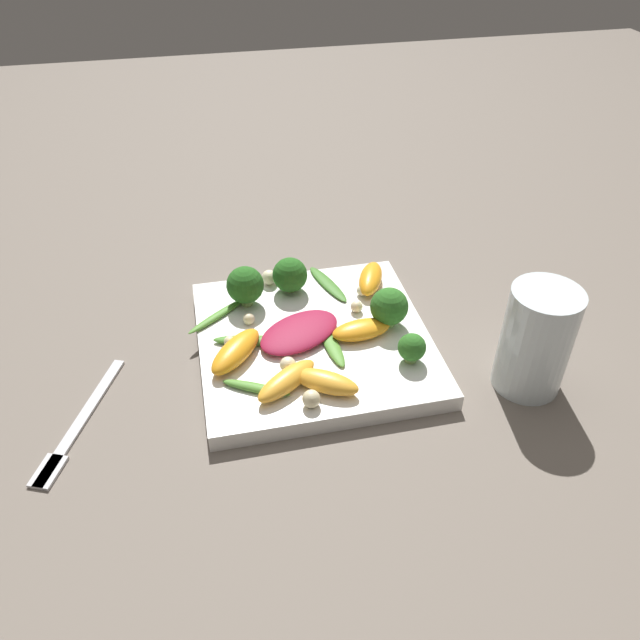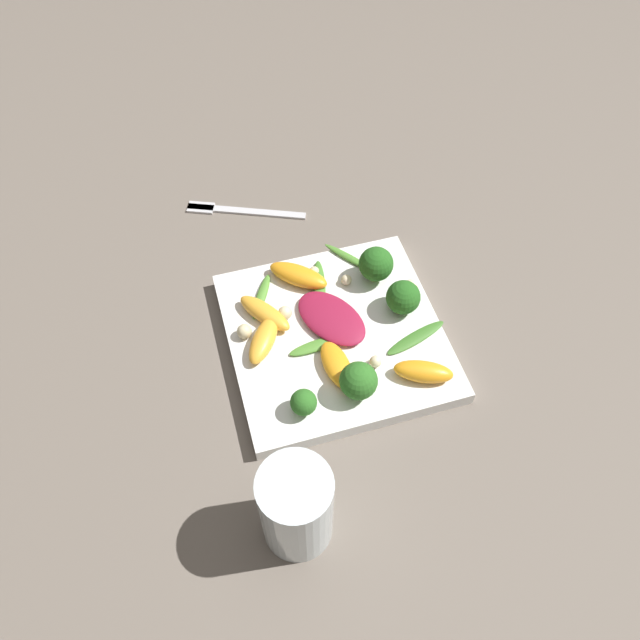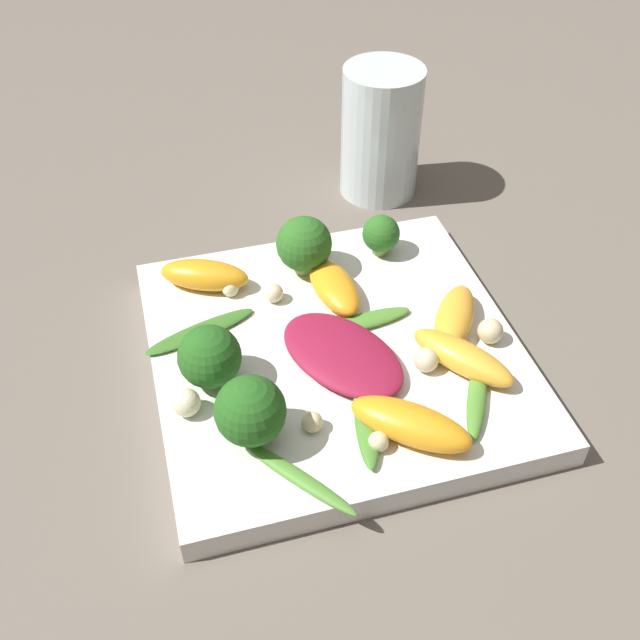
# 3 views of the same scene
# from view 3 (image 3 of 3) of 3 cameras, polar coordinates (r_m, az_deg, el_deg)

# --- Properties ---
(ground_plane) EXTENTS (2.40, 2.40, 0.00)m
(ground_plane) POSITION_cam_3_polar(r_m,az_deg,el_deg) (0.54, 1.16, -3.39)
(ground_plane) COLOR #6B6056
(plate) EXTENTS (0.25, 0.25, 0.02)m
(plate) POSITION_cam_3_polar(r_m,az_deg,el_deg) (0.53, 1.17, -2.66)
(plate) COLOR white
(plate) RESTS_ON ground_plane
(drinking_glass) EXTENTS (0.07, 0.07, 0.12)m
(drinking_glass) POSITION_cam_3_polar(r_m,az_deg,el_deg) (0.68, 4.65, 14.05)
(drinking_glass) COLOR silver
(drinking_glass) RESTS_ON ground_plane
(radicchio_leaf_0) EXTENTS (0.11, 0.10, 0.01)m
(radicchio_leaf_0) POSITION_cam_3_polar(r_m,az_deg,el_deg) (0.51, 1.96, -2.56)
(radicchio_leaf_0) COLOR maroon
(radicchio_leaf_0) RESTS_ON plate
(orange_segment_0) EXTENTS (0.08, 0.06, 0.02)m
(orange_segment_0) POSITION_cam_3_polar(r_m,az_deg,el_deg) (0.51, 10.81, -2.81)
(orange_segment_0) COLOR #FCAD33
(orange_segment_0) RESTS_ON plate
(orange_segment_1) EXTENTS (0.07, 0.04, 0.02)m
(orange_segment_1) POSITION_cam_3_polar(r_m,az_deg,el_deg) (0.56, 1.08, 2.59)
(orange_segment_1) COLOR orange
(orange_segment_1) RESTS_ON plate
(orange_segment_2) EXTENTS (0.07, 0.08, 0.02)m
(orange_segment_2) POSITION_cam_3_polar(r_m,az_deg,el_deg) (0.47, 6.91, -7.86)
(orange_segment_2) COLOR orange
(orange_segment_2) RESTS_ON plate
(orange_segment_3) EXTENTS (0.05, 0.07, 0.02)m
(orange_segment_3) POSITION_cam_3_polar(r_m,az_deg,el_deg) (0.57, -8.80, 3.40)
(orange_segment_3) COLOR orange
(orange_segment_3) RESTS_ON plate
(orange_segment_4) EXTENTS (0.07, 0.06, 0.02)m
(orange_segment_4) POSITION_cam_3_polar(r_m,az_deg,el_deg) (0.54, 10.22, 0.18)
(orange_segment_4) COLOR #FCAD33
(orange_segment_4) RESTS_ON plate
(broccoli_floret_0) EXTENTS (0.04, 0.04, 0.04)m
(broccoli_floret_0) POSITION_cam_3_polar(r_m,az_deg,el_deg) (0.49, -8.42, -2.80)
(broccoli_floret_0) COLOR #84AD5B
(broccoli_floret_0) RESTS_ON plate
(broccoli_floret_1) EXTENTS (0.04, 0.04, 0.05)m
(broccoli_floret_1) POSITION_cam_3_polar(r_m,az_deg,el_deg) (0.45, -5.33, -6.96)
(broccoli_floret_1) COLOR #84AD5B
(broccoli_floret_1) RESTS_ON plate
(broccoli_floret_2) EXTENTS (0.03, 0.03, 0.03)m
(broccoli_floret_2) POSITION_cam_3_polar(r_m,az_deg,el_deg) (0.59, 4.67, 6.52)
(broccoli_floret_2) COLOR #84AD5B
(broccoli_floret_2) RESTS_ON plate
(broccoli_floret_3) EXTENTS (0.04, 0.04, 0.05)m
(broccoli_floret_3) POSITION_cam_3_polar(r_m,az_deg,el_deg) (0.57, -1.14, 5.77)
(broccoli_floret_3) COLOR #84AD5B
(broccoli_floret_3) RESTS_ON plate
(arugula_sprig_0) EXTENTS (0.09, 0.03, 0.01)m
(arugula_sprig_0) POSITION_cam_3_polar(r_m,az_deg,el_deg) (0.48, 3.16, -7.30)
(arugula_sprig_0) COLOR #47842D
(arugula_sprig_0) RESTS_ON plate
(arugula_sprig_1) EXTENTS (0.02, 0.07, 0.01)m
(arugula_sprig_1) POSITION_cam_3_polar(r_m,az_deg,el_deg) (0.54, 3.28, -0.11)
(arugula_sprig_1) COLOR #518E33
(arugula_sprig_1) RESTS_ON plate
(arugula_sprig_2) EXTENTS (0.08, 0.06, 0.01)m
(arugula_sprig_2) POSITION_cam_3_polar(r_m,az_deg,el_deg) (0.45, -1.83, -11.80)
(arugula_sprig_2) COLOR #518E33
(arugula_sprig_2) RESTS_ON plate
(arugula_sprig_3) EXTENTS (0.07, 0.04, 0.01)m
(arugula_sprig_3) POSITION_cam_3_polar(r_m,az_deg,el_deg) (0.50, 11.86, -5.82)
(arugula_sprig_3) COLOR #518E33
(arugula_sprig_3) RESTS_ON plate
(arugula_sprig_4) EXTENTS (0.04, 0.09, 0.00)m
(arugula_sprig_4) POSITION_cam_3_polar(r_m,az_deg,el_deg) (0.54, -9.10, -0.85)
(arugula_sprig_4) COLOR #3D7528
(arugula_sprig_4) RESTS_ON plate
(macadamia_nut_0) EXTENTS (0.01, 0.01, 0.01)m
(macadamia_nut_0) POSITION_cam_3_polar(r_m,az_deg,el_deg) (0.47, -0.61, -7.79)
(macadamia_nut_0) COLOR beige
(macadamia_nut_0) RESTS_ON plate
(macadamia_nut_1) EXTENTS (0.02, 0.02, 0.02)m
(macadamia_nut_1) POSITION_cam_3_polar(r_m,az_deg,el_deg) (0.48, -10.16, -6.22)
(macadamia_nut_1) COLOR beige
(macadamia_nut_1) RESTS_ON plate
(macadamia_nut_2) EXTENTS (0.02, 0.02, 0.02)m
(macadamia_nut_2) POSITION_cam_3_polar(r_m,az_deg,el_deg) (0.53, 12.85, -0.83)
(macadamia_nut_2) COLOR beige
(macadamia_nut_2) RESTS_ON plate
(macadamia_nut_3) EXTENTS (0.01, 0.01, 0.01)m
(macadamia_nut_3) POSITION_cam_3_polar(r_m,az_deg,el_deg) (0.56, -6.86, 2.43)
(macadamia_nut_3) COLOR beige
(macadamia_nut_3) RESTS_ON plate
(macadamia_nut_4) EXTENTS (0.01, 0.01, 0.01)m
(macadamia_nut_4) POSITION_cam_3_polar(r_m,az_deg,el_deg) (0.55, -3.54, 2.06)
(macadamia_nut_4) COLOR beige
(macadamia_nut_4) RESTS_ON plate
(macadamia_nut_5) EXTENTS (0.01, 0.01, 0.01)m
(macadamia_nut_5) POSITION_cam_3_polar(r_m,az_deg,el_deg) (0.46, 4.46, -9.23)
(macadamia_nut_5) COLOR beige
(macadamia_nut_5) RESTS_ON plate
(macadamia_nut_6) EXTENTS (0.02, 0.02, 0.02)m
(macadamia_nut_6) POSITION_cam_3_polar(r_m,az_deg,el_deg) (0.51, 8.08, -3.02)
(macadamia_nut_6) COLOR beige
(macadamia_nut_6) RESTS_ON plate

